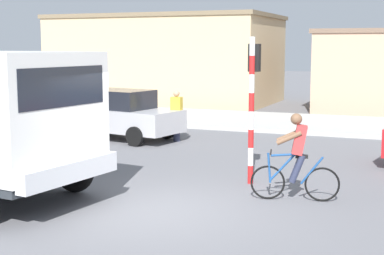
{
  "coord_description": "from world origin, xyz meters",
  "views": [
    {
      "loc": [
        4.5,
        -9.31,
        3.0
      ],
      "look_at": [
        -0.29,
        2.5,
        1.2
      ],
      "focal_mm": 54.03,
      "sensor_mm": 36.0,
      "label": 1
    }
  ],
  "objects_px": {
    "traffic_light_pole": "(253,90)",
    "car_red_near": "(120,114)",
    "pedestrian_near_kerb": "(177,115)",
    "car_far_side": "(12,117)",
    "cyclist": "(296,157)"
  },
  "relations": [
    {
      "from": "cyclist",
      "to": "car_far_side",
      "type": "distance_m",
      "value": 10.14
    },
    {
      "from": "traffic_light_pole",
      "to": "car_red_near",
      "type": "height_order",
      "value": "traffic_light_pole"
    },
    {
      "from": "traffic_light_pole",
      "to": "cyclist",
      "type": "bearing_deg",
      "value": -42.58
    },
    {
      "from": "traffic_light_pole",
      "to": "car_red_near",
      "type": "distance_m",
      "value": 7.22
    },
    {
      "from": "cyclist",
      "to": "pedestrian_near_kerb",
      "type": "height_order",
      "value": "cyclist"
    },
    {
      "from": "car_red_near",
      "to": "car_far_side",
      "type": "xyz_separation_m",
      "value": [
        -2.66,
        -2.04,
        0.0
      ]
    },
    {
      "from": "pedestrian_near_kerb",
      "to": "cyclist",
      "type": "bearing_deg",
      "value": -48.49
    },
    {
      "from": "car_far_side",
      "to": "car_red_near",
      "type": "bearing_deg",
      "value": 37.42
    },
    {
      "from": "pedestrian_near_kerb",
      "to": "car_red_near",
      "type": "bearing_deg",
      "value": -172.39
    },
    {
      "from": "traffic_light_pole",
      "to": "pedestrian_near_kerb",
      "type": "height_order",
      "value": "traffic_light_pole"
    },
    {
      "from": "cyclist",
      "to": "traffic_light_pole",
      "type": "relative_size",
      "value": 0.54
    },
    {
      "from": "car_red_near",
      "to": "traffic_light_pole",
      "type": "bearing_deg",
      "value": -37.0
    },
    {
      "from": "traffic_light_pole",
      "to": "pedestrian_near_kerb",
      "type": "distance_m",
      "value": 6.03
    },
    {
      "from": "pedestrian_near_kerb",
      "to": "car_far_side",
      "type": "bearing_deg",
      "value": -153.32
    },
    {
      "from": "cyclist",
      "to": "car_red_near",
      "type": "relative_size",
      "value": 0.41
    }
  ]
}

